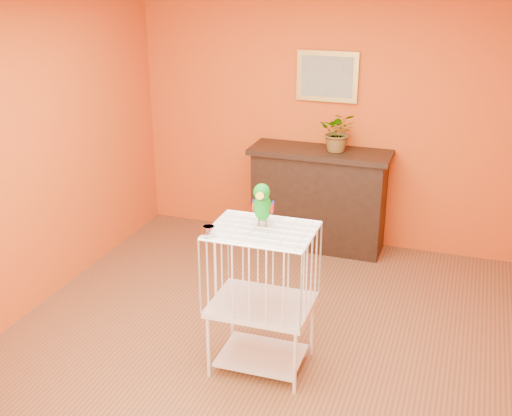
% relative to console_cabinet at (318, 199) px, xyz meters
% --- Properties ---
extents(ground, '(4.50, 4.50, 0.00)m').
position_rel_console_cabinet_xyz_m(ground, '(-0.01, -2.00, -0.53)').
color(ground, brown).
rests_on(ground, ground).
extents(room_shell, '(4.50, 4.50, 4.50)m').
position_rel_console_cabinet_xyz_m(room_shell, '(-0.01, -2.00, 1.06)').
color(room_shell, '#CD4513').
rests_on(room_shell, ground).
extents(console_cabinet, '(1.42, 0.51, 1.05)m').
position_rel_console_cabinet_xyz_m(console_cabinet, '(0.00, 0.00, 0.00)').
color(console_cabinet, black).
rests_on(console_cabinet, ground).
extents(potted_plant, '(0.41, 0.45, 0.31)m').
position_rel_console_cabinet_xyz_m(potted_plant, '(0.18, 0.05, 0.68)').
color(potted_plant, '#26722D').
rests_on(potted_plant, console_cabinet).
extents(framed_picture, '(0.62, 0.04, 0.50)m').
position_rel_console_cabinet_xyz_m(framed_picture, '(-0.01, 0.21, 1.22)').
color(framed_picture, gold).
rests_on(framed_picture, room_shell).
extents(birdcage, '(0.72, 0.56, 1.10)m').
position_rel_console_cabinet_xyz_m(birdcage, '(0.14, -2.23, 0.04)').
color(birdcage, silver).
rests_on(birdcage, ground).
extents(feed_cup, '(0.09, 0.09, 0.06)m').
position_rel_console_cabinet_xyz_m(feed_cup, '(-0.17, -2.44, 0.61)').
color(feed_cup, silver).
rests_on(feed_cup, birdcage).
extents(parrot, '(0.16, 0.29, 0.32)m').
position_rel_console_cabinet_xyz_m(parrot, '(0.12, -2.17, 0.74)').
color(parrot, '#59544C').
rests_on(parrot, birdcage).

